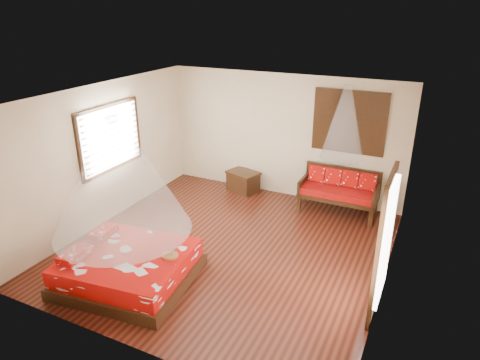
# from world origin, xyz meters

# --- Properties ---
(room) EXTENTS (5.54, 5.54, 2.84)m
(room) POSITION_xyz_m (0.00, 0.00, 1.40)
(room) COLOR black
(room) RESTS_ON ground
(bed) EXTENTS (2.16, 1.99, 0.63)m
(bed) POSITION_xyz_m (-0.98, -1.60, 0.25)
(bed) COLOR black
(bed) RESTS_ON floor
(daybed) EXTENTS (1.62, 0.72, 0.94)m
(daybed) POSITION_xyz_m (1.46, 2.37, 0.52)
(daybed) COLOR black
(daybed) RESTS_ON floor
(storage_chest) EXTENTS (0.84, 0.72, 0.49)m
(storage_chest) POSITION_xyz_m (-0.85, 2.45, 0.25)
(storage_chest) COLOR black
(storage_chest) RESTS_ON floor
(shutter_panel) EXTENTS (1.52, 0.06, 1.32)m
(shutter_panel) POSITION_xyz_m (1.46, 2.72, 1.90)
(shutter_panel) COLOR black
(shutter_panel) RESTS_ON wall_back
(window_left) EXTENTS (0.10, 1.74, 1.34)m
(window_left) POSITION_xyz_m (-2.71, 0.20, 1.70)
(window_left) COLOR black
(window_left) RESTS_ON wall_left
(glazed_door) EXTENTS (0.08, 1.02, 2.16)m
(glazed_door) POSITION_xyz_m (2.72, -0.60, 1.07)
(glazed_door) COLOR black
(glazed_door) RESTS_ON floor
(wine_tray) EXTENTS (0.26, 0.26, 0.21)m
(wine_tray) POSITION_xyz_m (-0.32, -1.35, 0.56)
(wine_tray) COLOR brown
(wine_tray) RESTS_ON bed
(mosquito_net_main) EXTENTS (2.08, 2.08, 1.80)m
(mosquito_net_main) POSITION_xyz_m (-0.97, -1.60, 1.85)
(mosquito_net_main) COLOR white
(mosquito_net_main) RESTS_ON ceiling
(mosquito_net_daybed) EXTENTS (0.87, 0.87, 1.50)m
(mosquito_net_daybed) POSITION_xyz_m (1.46, 2.25, 2.00)
(mosquito_net_daybed) COLOR white
(mosquito_net_daybed) RESTS_ON ceiling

